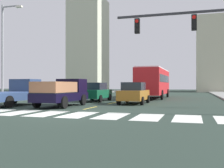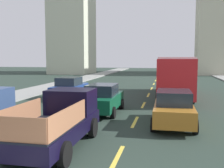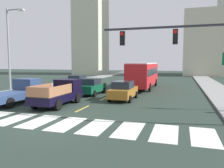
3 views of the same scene
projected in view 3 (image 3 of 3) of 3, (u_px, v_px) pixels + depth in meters
name	position (u px, v px, depth m)	size (l,w,h in m)	color
ground_plane	(53.00, 123.00, 12.68)	(160.00, 160.00, 0.00)	#27352D
sidewalk_right	(217.00, 90.00, 26.51)	(3.29, 110.00, 0.15)	gray
sidewalk_left	(54.00, 85.00, 33.04)	(3.29, 110.00, 0.15)	gray
crosswalk_stripe_3	(14.00, 119.00, 13.47)	(1.25, 2.91, 0.01)	silver
crosswalk_stripe_4	(39.00, 121.00, 12.94)	(1.25, 2.91, 0.01)	silver
crosswalk_stripe_5	(67.00, 124.00, 12.42)	(1.25, 2.91, 0.01)	silver
crosswalk_stripe_6	(96.00, 127.00, 11.89)	(1.25, 2.91, 0.01)	silver
crosswalk_stripe_7	(129.00, 130.00, 11.36)	(1.25, 2.91, 0.01)	silver
crosswalk_stripe_8	(165.00, 133.00, 10.84)	(1.25, 2.91, 0.01)	silver
crosswalk_stripe_9	(204.00, 136.00, 10.31)	(1.25, 2.91, 0.01)	silver
lane_dash_0	(82.00, 109.00, 16.48)	(0.16, 2.40, 0.01)	gold
lane_dash_1	(105.00, 98.00, 21.23)	(0.16, 2.40, 0.01)	gold
lane_dash_2	(119.00, 92.00, 25.98)	(0.16, 2.40, 0.01)	gold
lane_dash_3	(129.00, 87.00, 30.73)	(0.16, 2.40, 0.01)	gold
lane_dash_4	(136.00, 84.00, 35.48)	(0.16, 2.40, 0.01)	gold
lane_dash_5	(141.00, 81.00, 40.23)	(0.16, 2.40, 0.01)	gold
lane_dash_6	(146.00, 79.00, 44.98)	(0.16, 2.40, 0.01)	gold
lane_dash_7	(149.00, 78.00, 49.73)	(0.16, 2.40, 0.01)	gold
pickup_stakebed	(60.00, 93.00, 18.01)	(2.18, 5.20, 1.96)	black
pickup_dark	(18.00, 92.00, 18.80)	(2.18, 5.20, 1.96)	navy
city_bus	(143.00, 73.00, 29.10)	(2.72, 10.80, 3.32)	red
sedan_near_right	(123.00, 90.00, 20.28)	(2.02, 4.40, 1.72)	#A66921
sedan_far	(78.00, 82.00, 29.44)	(2.02, 4.40, 1.72)	navy
sedan_mid	(91.00, 86.00, 23.57)	(2.02, 4.40, 1.72)	#0F5334
traffic_signal_gantry	(194.00, 49.00, 12.39)	(7.81, 0.27, 6.00)	#2D2D33
streetlight_left	(10.00, 47.00, 23.59)	(2.20, 0.28, 9.00)	gray
block_mid_left	(91.00, 35.00, 62.48)	(7.73, 8.79, 22.18)	beige
block_mid_right	(203.00, 43.00, 55.59)	(9.20, 7.21, 16.06)	beige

